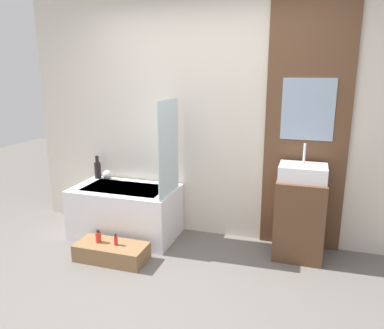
% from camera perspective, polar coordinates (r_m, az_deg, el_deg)
% --- Properties ---
extents(ground_plane, '(12.00, 12.00, 0.00)m').
position_cam_1_polar(ground_plane, '(3.12, -6.04, -21.44)').
color(ground_plane, '#605B56').
extents(wall_tiled_back, '(4.20, 0.06, 2.60)m').
position_cam_1_polar(wall_tiled_back, '(4.06, 2.49, 6.91)').
color(wall_tiled_back, beige).
rests_on(wall_tiled_back, ground_plane).
extents(wall_wood_accent, '(0.81, 0.04, 2.60)m').
position_cam_1_polar(wall_wood_accent, '(3.87, 17.10, 6.05)').
color(wall_wood_accent, brown).
rests_on(wall_wood_accent, ground_plane).
extents(bathtub, '(1.14, 0.66, 0.56)m').
position_cam_1_polar(bathtub, '(4.27, -10.05, -7.06)').
color(bathtub, white).
rests_on(bathtub, ground_plane).
extents(glass_shower_screen, '(0.01, 0.55, 0.98)m').
position_cam_1_polar(glass_shower_screen, '(3.80, -3.59, 2.56)').
color(glass_shower_screen, silver).
rests_on(glass_shower_screen, bathtub).
extents(wooden_step_bench, '(0.70, 0.32, 0.17)m').
position_cam_1_polar(wooden_step_bench, '(3.84, -12.14, -12.89)').
color(wooden_step_bench, olive).
rests_on(wooden_step_bench, ground_plane).
extents(vanity_cabinet, '(0.47, 0.44, 0.79)m').
position_cam_1_polar(vanity_cabinet, '(3.87, 16.05, -7.89)').
color(vanity_cabinet, brown).
rests_on(vanity_cabinet, ground_plane).
extents(sink, '(0.44, 0.34, 0.34)m').
position_cam_1_polar(sink, '(3.72, 16.54, -1.16)').
color(sink, white).
rests_on(sink, vanity_cabinet).
extents(vase_tall_dark, '(0.08, 0.08, 0.27)m').
position_cam_1_polar(vase_tall_dark, '(4.59, -14.19, -0.69)').
color(vase_tall_dark, black).
rests_on(vase_tall_dark, bathtub).
extents(vase_round_light, '(0.11, 0.11, 0.11)m').
position_cam_1_polar(vase_round_light, '(4.51, -12.78, -1.56)').
color(vase_round_light, silver).
rests_on(vase_round_light, bathtub).
extents(bottle_soap_primary, '(0.06, 0.06, 0.13)m').
position_cam_1_polar(bottle_soap_primary, '(3.85, -14.09, -10.63)').
color(bottle_soap_primary, red).
rests_on(bottle_soap_primary, wooden_step_bench).
extents(bottle_soap_secondary, '(0.04, 0.04, 0.11)m').
position_cam_1_polar(bottle_soap_secondary, '(3.76, -11.54, -11.20)').
color(bottle_soap_secondary, red).
rests_on(bottle_soap_secondary, wooden_step_bench).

